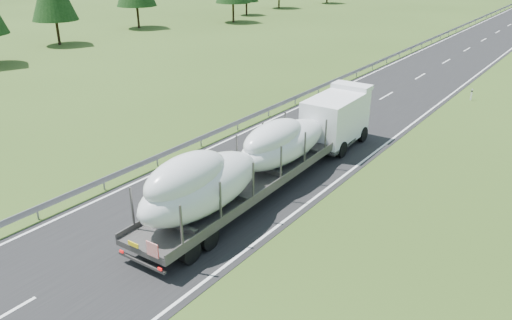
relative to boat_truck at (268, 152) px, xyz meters
The scene contains 3 objects.
ground 6.14m from the boat_truck, 109.22° to the right, with size 400.00×400.00×0.00m, color #2D4416.
guardrail 94.81m from the boat_truck, 94.35° to the left, with size 0.10×400.00×0.76m.
boat_truck is the anchor object (origin of this frame).
Camera 1 is at (15.87, -15.09, 12.36)m, focal length 35.00 mm.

